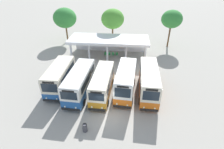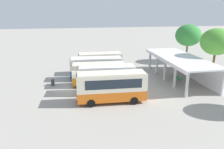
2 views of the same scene
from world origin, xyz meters
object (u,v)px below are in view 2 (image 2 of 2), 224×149
object	(u,v)px
city_bus_fifth_blue	(111,86)
waiting_chair_fourth_seat	(180,79)
waiting_chair_second_from_end	(175,76)
city_bus_middle_cream	(99,73)
city_bus_fourth_amber	(107,78)
waiting_chair_middle_seat	(178,78)
city_bus_second_in_row	(96,67)
waiting_chair_end_by_column	(173,75)
litter_bin_apron	(53,83)
city_bus_nearest_orange	(100,62)

from	to	relation	value
city_bus_fifth_blue	waiting_chair_fourth_seat	world-z (taller)	city_bus_fifth_blue
city_bus_fifth_blue	waiting_chair_second_from_end	size ratio (longest dim) A/B	9.07
city_bus_fifth_blue	city_bus_middle_cream	bearing A→B (deg)	-172.76
city_bus_fourth_amber	city_bus_middle_cream	bearing A→B (deg)	-167.53
waiting_chair_second_from_end	waiting_chair_middle_seat	world-z (taller)	same
city_bus_second_in_row	waiting_chair_second_from_end	xyz separation A→B (m)	(2.53, 11.39, -1.28)
city_bus_fourth_amber	waiting_chair_fourth_seat	bearing A→B (deg)	99.90
city_bus_middle_cream	waiting_chair_second_from_end	world-z (taller)	city_bus_middle_cream
city_bus_fifth_blue	waiting_chair_second_from_end	xyz separation A→B (m)	(-6.21, 10.62, -1.40)
waiting_chair_middle_seat	city_bus_second_in_row	bearing A→B (deg)	-105.75
waiting_chair_second_from_end	city_bus_second_in_row	bearing A→B (deg)	-102.51
waiting_chair_end_by_column	waiting_chair_fourth_seat	bearing A→B (deg)	2.38
city_bus_middle_cream	litter_bin_apron	world-z (taller)	city_bus_middle_cream
city_bus_middle_cream	city_bus_second_in_row	bearing A→B (deg)	-179.38
waiting_chair_second_from_end	waiting_chair_fourth_seat	size ratio (longest dim) A/B	1.00
waiting_chair_end_by_column	waiting_chair_middle_seat	world-z (taller)	same
city_bus_middle_cream	city_bus_fourth_amber	bearing A→B (deg)	12.47
city_bus_middle_cream	waiting_chair_second_from_end	distance (m)	11.43
city_bus_fifth_blue	waiting_chair_end_by_column	bearing A→B (deg)	123.01
city_bus_fifth_blue	waiting_chair_fourth_seat	bearing A→B (deg)	114.12
waiting_chair_middle_seat	waiting_chair_fourth_seat	size ratio (longest dim) A/B	1.00
city_bus_fifth_blue	waiting_chair_middle_seat	bearing A→B (deg)	117.26
city_bus_second_in_row	city_bus_fourth_amber	world-z (taller)	city_bus_fourth_amber
city_bus_second_in_row	city_bus_fourth_amber	distance (m)	5.86
waiting_chair_end_by_column	waiting_chair_second_from_end	size ratio (longest dim) A/B	1.00
waiting_chair_middle_seat	waiting_chair_fourth_seat	bearing A→B (deg)	3.18
city_bus_fifth_blue	waiting_chair_fourth_seat	size ratio (longest dim) A/B	9.07
city_bus_nearest_orange	litter_bin_apron	world-z (taller)	city_bus_nearest_orange
waiting_chair_fourth_seat	city_bus_second_in_row	bearing A→B (deg)	-108.89
city_bus_middle_cream	waiting_chair_fourth_seat	distance (m)	11.58
city_bus_nearest_orange	waiting_chair_fourth_seat	distance (m)	12.65
city_bus_middle_cream	waiting_chair_middle_seat	distance (m)	11.50
litter_bin_apron	waiting_chair_fourth_seat	bearing A→B (deg)	83.79
city_bus_nearest_orange	litter_bin_apron	xyz separation A→B (m)	(4.92, -7.13, -1.37)
waiting_chair_second_from_end	waiting_chair_end_by_column	bearing A→B (deg)	178.29
city_bus_fourth_amber	city_bus_fifth_blue	world-z (taller)	city_bus_fifth_blue
city_bus_second_in_row	waiting_chair_middle_seat	world-z (taller)	city_bus_second_in_row
city_bus_middle_cream	city_bus_fourth_amber	distance (m)	2.99
city_bus_second_in_row	waiting_chair_second_from_end	distance (m)	11.74
city_bus_middle_cream	waiting_chair_second_from_end	size ratio (longest dim) A/B	8.52
city_bus_fourth_amber	waiting_chair_fourth_seat	distance (m)	11.07
waiting_chair_end_by_column	city_bus_nearest_orange	bearing A→B (deg)	-114.33
city_bus_fifth_blue	waiting_chair_second_from_end	distance (m)	12.38
city_bus_second_in_row	waiting_chair_end_by_column	xyz separation A→B (m)	(1.82, 11.41, -1.28)
city_bus_middle_cream	waiting_chair_end_by_column	size ratio (longest dim) A/B	8.52
city_bus_middle_cream	waiting_chair_end_by_column	distance (m)	11.49
city_bus_nearest_orange	waiting_chair_end_by_column	size ratio (longest dim) A/B	8.12
waiting_chair_end_by_column	waiting_chair_fourth_seat	size ratio (longest dim) A/B	1.00
city_bus_fifth_blue	waiting_chair_middle_seat	xyz separation A→B (m)	(-5.51, 10.69, -1.40)
city_bus_fourth_amber	city_bus_fifth_blue	bearing A→B (deg)	1.89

